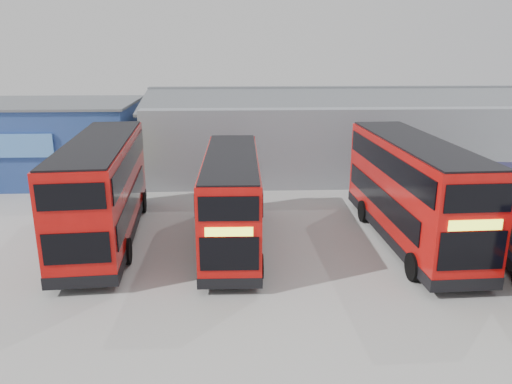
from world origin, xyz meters
The scene contains 6 objects.
ground_plane centered at (0.00, 0.00, 0.00)m, with size 120.00×120.00×0.00m, color #9C9C97.
office_block centered at (-14.00, 17.99, 2.58)m, with size 12.30×8.32×5.12m.
maintenance_shed centered at (8.00, 20.00, 2.60)m, with size 30.50×12.00×5.89m.
double_decker_left centered at (-7.27, 6.27, 2.35)m, with size 3.52×11.34×4.73m.
double_decker_centre centered at (-1.42, 5.44, 2.08)m, with size 2.64×9.93×4.18m.
double_decker_right centered at (6.72, 5.48, 2.36)m, with size 3.19×11.31×4.74m.
Camera 1 is at (-1.24, -15.74, 8.82)m, focal length 35.00 mm.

